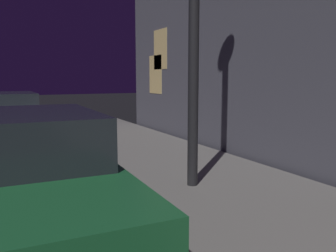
{
  "coord_description": "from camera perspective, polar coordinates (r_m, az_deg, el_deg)",
  "views": [
    {
      "loc": [
        2.57,
        0.84,
        1.81
      ],
      "look_at": [
        4.06,
        3.79,
        1.36
      ],
      "focal_mm": 37.54,
      "sensor_mm": 36.0,
      "label": 1
    }
  ],
  "objects": [
    {
      "name": "car_white",
      "position": [
        10.1,
        -25.12,
        0.79
      ],
      "size": [
        2.03,
        4.26,
        1.43
      ],
      "color": "silver",
      "rests_on": "ground"
    },
    {
      "name": "car_green",
      "position": [
        4.38,
        -22.47,
        -7.46
      ],
      "size": [
        2.19,
        4.57,
        1.43
      ],
      "color": "#19592D",
      "rests_on": "ground"
    }
  ]
}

